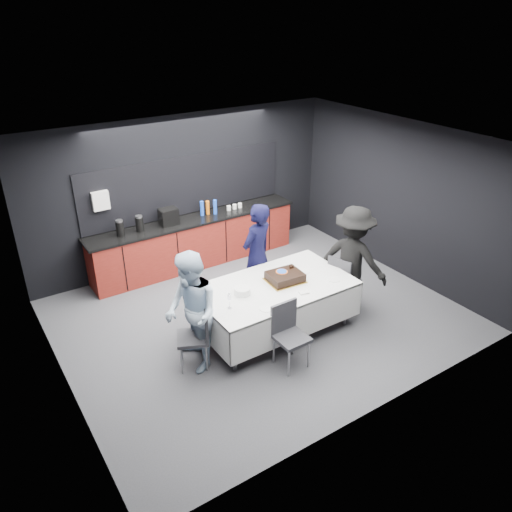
{
  "coord_description": "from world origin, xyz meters",
  "views": [
    {
      "loc": [
        -3.73,
        -5.59,
        4.51
      ],
      "look_at": [
        0.0,
        0.1,
        1.05
      ],
      "focal_mm": 35.0,
      "sensor_mm": 36.0,
      "label": 1
    }
  ],
  "objects_px": {
    "champagne_flute": "(229,298)",
    "person_right": "(353,259)",
    "chair_left": "(198,332)",
    "chair_near": "(288,330)",
    "person_left": "(192,313)",
    "party_table": "(274,293)",
    "plate_stack": "(242,291)",
    "person_center": "(257,255)",
    "cake_assembly": "(285,277)",
    "chair_right": "(342,278)"
  },
  "relations": [
    {
      "from": "chair_right",
      "to": "person_center",
      "type": "xyz_separation_m",
      "value": [
        -1.06,
        0.89,
        0.34
      ]
    },
    {
      "from": "champagne_flute",
      "to": "chair_left",
      "type": "relative_size",
      "value": 0.24
    },
    {
      "from": "chair_near",
      "to": "plate_stack",
      "type": "bearing_deg",
      "value": 106.05
    },
    {
      "from": "person_center",
      "to": "chair_right",
      "type": "bearing_deg",
      "value": 121.67
    },
    {
      "from": "chair_left",
      "to": "chair_near",
      "type": "relative_size",
      "value": 1.0
    },
    {
      "from": "plate_stack",
      "to": "person_center",
      "type": "relative_size",
      "value": 0.13
    },
    {
      "from": "cake_assembly",
      "to": "plate_stack",
      "type": "height_order",
      "value": "cake_assembly"
    },
    {
      "from": "person_left",
      "to": "person_right",
      "type": "bearing_deg",
      "value": 95.7
    },
    {
      "from": "plate_stack",
      "to": "cake_assembly",
      "type": "bearing_deg",
      "value": -2.11
    },
    {
      "from": "plate_stack",
      "to": "person_right",
      "type": "xyz_separation_m",
      "value": [
        1.94,
        -0.2,
        0.05
      ]
    },
    {
      "from": "party_table",
      "to": "chair_right",
      "type": "bearing_deg",
      "value": -3.77
    },
    {
      "from": "party_table",
      "to": "plate_stack",
      "type": "height_order",
      "value": "plate_stack"
    },
    {
      "from": "person_center",
      "to": "champagne_flute",
      "type": "bearing_deg",
      "value": 23.63
    },
    {
      "from": "cake_assembly",
      "to": "person_center",
      "type": "distance_m",
      "value": 0.79
    },
    {
      "from": "champagne_flute",
      "to": "chair_left",
      "type": "xyz_separation_m",
      "value": [
        -0.47,
        0.04,
        -0.4
      ]
    },
    {
      "from": "plate_stack",
      "to": "chair_right",
      "type": "relative_size",
      "value": 0.26
    },
    {
      "from": "chair_right",
      "to": "party_table",
      "type": "bearing_deg",
      "value": 176.23
    },
    {
      "from": "champagne_flute",
      "to": "person_left",
      "type": "xyz_separation_m",
      "value": [
        -0.54,
        0.07,
        -0.08
      ]
    },
    {
      "from": "person_left",
      "to": "chair_left",
      "type": "bearing_deg",
      "value": 71.97
    },
    {
      "from": "cake_assembly",
      "to": "chair_near",
      "type": "xyz_separation_m",
      "value": [
        -0.51,
        -0.78,
        -0.31
      ]
    },
    {
      "from": "chair_right",
      "to": "person_center",
      "type": "relative_size",
      "value": 0.53
    },
    {
      "from": "chair_right",
      "to": "person_right",
      "type": "xyz_separation_m",
      "value": [
        0.12,
        -0.07,
        0.35
      ]
    },
    {
      "from": "champagne_flute",
      "to": "person_left",
      "type": "relative_size",
      "value": 0.13
    },
    {
      "from": "champagne_flute",
      "to": "chair_near",
      "type": "distance_m",
      "value": 0.91
    },
    {
      "from": "plate_stack",
      "to": "chair_right",
      "type": "bearing_deg",
      "value": -4.13
    },
    {
      "from": "chair_left",
      "to": "person_right",
      "type": "height_order",
      "value": "person_right"
    },
    {
      "from": "champagne_flute",
      "to": "chair_near",
      "type": "xyz_separation_m",
      "value": [
        0.57,
        -0.59,
        -0.4
      ]
    },
    {
      "from": "cake_assembly",
      "to": "chair_left",
      "type": "relative_size",
      "value": 0.62
    },
    {
      "from": "person_left",
      "to": "chair_near",
      "type": "bearing_deg",
      "value": 66.12
    },
    {
      "from": "person_center",
      "to": "person_left",
      "type": "distance_m",
      "value": 1.86
    },
    {
      "from": "party_table",
      "to": "person_right",
      "type": "height_order",
      "value": "person_right"
    },
    {
      "from": "party_table",
      "to": "person_right",
      "type": "bearing_deg",
      "value": -6.4
    },
    {
      "from": "person_center",
      "to": "person_left",
      "type": "xyz_separation_m",
      "value": [
        -1.63,
        -0.9,
        -0.02
      ]
    },
    {
      "from": "champagne_flute",
      "to": "person_right",
      "type": "relative_size",
      "value": 0.13
    },
    {
      "from": "chair_right",
      "to": "chair_near",
      "type": "height_order",
      "value": "same"
    },
    {
      "from": "cake_assembly",
      "to": "plate_stack",
      "type": "relative_size",
      "value": 2.42
    },
    {
      "from": "person_left",
      "to": "cake_assembly",
      "type": "bearing_deg",
      "value": 101.05
    },
    {
      "from": "chair_left",
      "to": "person_center",
      "type": "relative_size",
      "value": 0.53
    },
    {
      "from": "party_table",
      "to": "chair_near",
      "type": "relative_size",
      "value": 2.51
    },
    {
      "from": "cake_assembly",
      "to": "person_right",
      "type": "height_order",
      "value": "person_right"
    },
    {
      "from": "plate_stack",
      "to": "person_center",
      "type": "bearing_deg",
      "value": 45.36
    },
    {
      "from": "chair_left",
      "to": "chair_near",
      "type": "xyz_separation_m",
      "value": [
        1.04,
        -0.63,
        0.0
      ]
    },
    {
      "from": "champagne_flute",
      "to": "party_table",
      "type": "bearing_deg",
      "value": 11.12
    },
    {
      "from": "plate_stack",
      "to": "person_right",
      "type": "distance_m",
      "value": 1.95
    },
    {
      "from": "chair_left",
      "to": "plate_stack",
      "type": "bearing_deg",
      "value": 12.08
    },
    {
      "from": "chair_left",
      "to": "person_center",
      "type": "xyz_separation_m",
      "value": [
        1.56,
        0.93,
        0.34
      ]
    },
    {
      "from": "party_table",
      "to": "chair_near",
      "type": "bearing_deg",
      "value": -111.68
    },
    {
      "from": "chair_right",
      "to": "person_center",
      "type": "distance_m",
      "value": 1.43
    },
    {
      "from": "cake_assembly",
      "to": "person_right",
      "type": "xyz_separation_m",
      "value": [
        1.2,
        -0.18,
        0.03
      ]
    },
    {
      "from": "person_left",
      "to": "plate_stack",
      "type": "bearing_deg",
      "value": 106.21
    }
  ]
}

